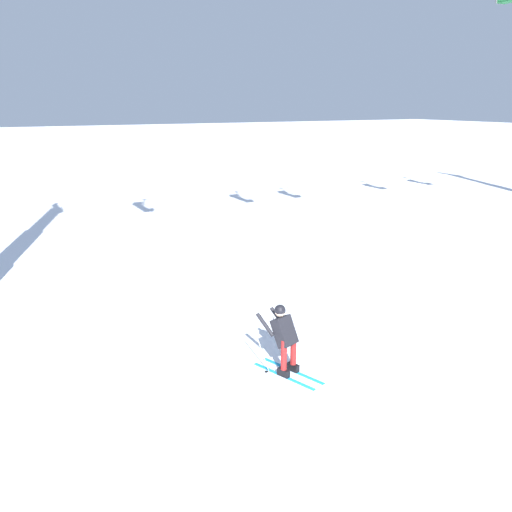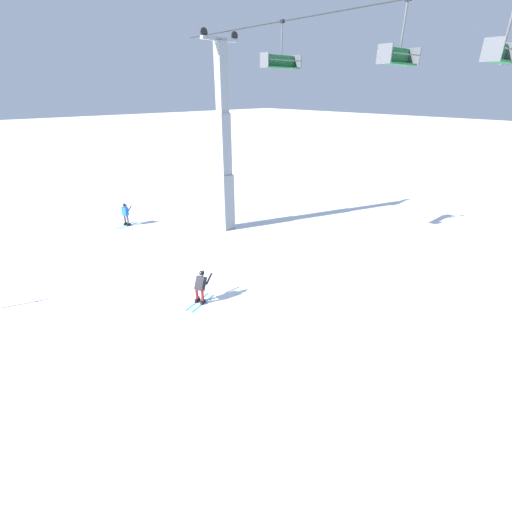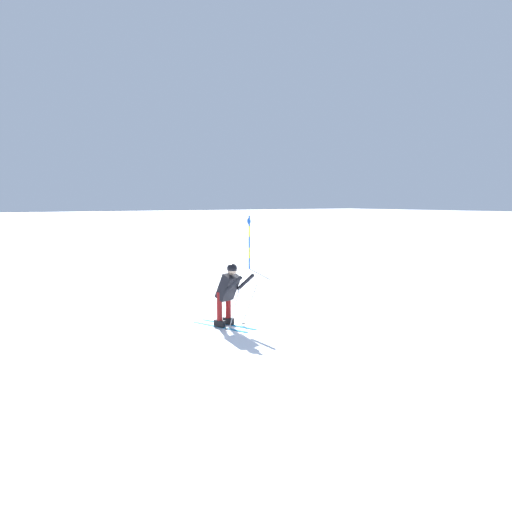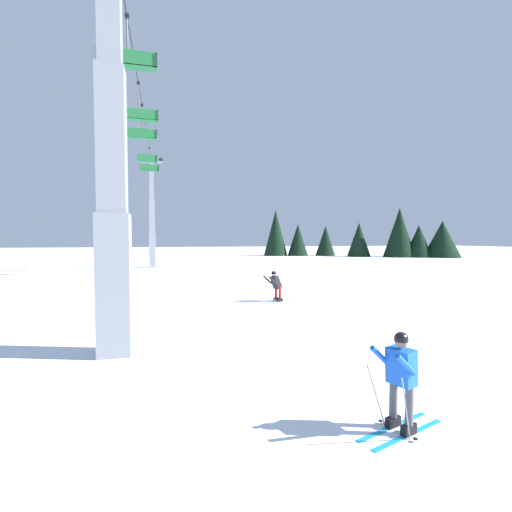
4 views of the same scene
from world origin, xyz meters
TOP-DOWN VIEW (x-y plane):
  - ground_plane at (0.00, 0.00)m, footprint 260.00×260.00m
  - skier_carving_main at (0.92, 1.25)m, footprint 1.05×1.72m

SIDE VIEW (x-z plane):
  - ground_plane at x=0.00m, z-range 0.00..0.00m
  - skier_carving_main at x=0.92m, z-range 0.06..1.72m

